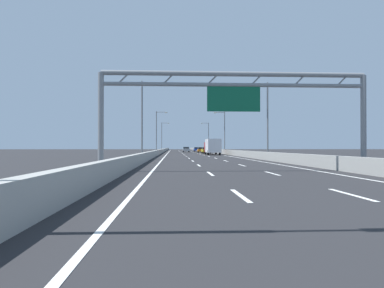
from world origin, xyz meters
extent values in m
plane|color=#262628|center=(0.00, 100.00, 0.00)|extent=(260.00, 260.00, 0.00)
cube|color=white|center=(-1.80, 12.50, 0.01)|extent=(0.16, 3.00, 0.01)
cube|color=white|center=(-1.80, 21.50, 0.01)|extent=(0.16, 3.00, 0.01)
cube|color=white|center=(-1.80, 30.50, 0.01)|extent=(0.16, 3.00, 0.01)
cube|color=white|center=(-1.80, 39.50, 0.01)|extent=(0.16, 3.00, 0.01)
cube|color=white|center=(-1.80, 48.50, 0.01)|extent=(0.16, 3.00, 0.01)
cube|color=white|center=(-1.80, 57.50, 0.01)|extent=(0.16, 3.00, 0.01)
cube|color=white|center=(-1.80, 66.50, 0.01)|extent=(0.16, 3.00, 0.01)
cube|color=white|center=(-1.80, 75.50, 0.01)|extent=(0.16, 3.00, 0.01)
cube|color=white|center=(-1.80, 84.50, 0.01)|extent=(0.16, 3.00, 0.01)
cube|color=white|center=(-1.80, 93.50, 0.01)|extent=(0.16, 3.00, 0.01)
cube|color=white|center=(-1.80, 102.50, 0.01)|extent=(0.16, 3.00, 0.01)
cube|color=white|center=(-1.80, 111.50, 0.01)|extent=(0.16, 3.00, 0.01)
cube|color=white|center=(-1.80, 120.50, 0.01)|extent=(0.16, 3.00, 0.01)
cube|color=white|center=(-1.80, 129.50, 0.01)|extent=(0.16, 3.00, 0.01)
cube|color=white|center=(-1.80, 138.50, 0.01)|extent=(0.16, 3.00, 0.01)
cube|color=white|center=(-1.80, 147.50, 0.01)|extent=(0.16, 3.00, 0.01)
cube|color=white|center=(-1.80, 156.50, 0.01)|extent=(0.16, 3.00, 0.01)
cube|color=white|center=(1.80, 12.50, 0.01)|extent=(0.16, 3.00, 0.01)
cube|color=white|center=(1.80, 21.50, 0.01)|extent=(0.16, 3.00, 0.01)
cube|color=white|center=(1.80, 30.50, 0.01)|extent=(0.16, 3.00, 0.01)
cube|color=white|center=(1.80, 39.50, 0.01)|extent=(0.16, 3.00, 0.01)
cube|color=white|center=(1.80, 48.50, 0.01)|extent=(0.16, 3.00, 0.01)
cube|color=white|center=(1.80, 57.50, 0.01)|extent=(0.16, 3.00, 0.01)
cube|color=white|center=(1.80, 66.50, 0.01)|extent=(0.16, 3.00, 0.01)
cube|color=white|center=(1.80, 75.50, 0.01)|extent=(0.16, 3.00, 0.01)
cube|color=white|center=(1.80, 84.50, 0.01)|extent=(0.16, 3.00, 0.01)
cube|color=white|center=(1.80, 93.50, 0.01)|extent=(0.16, 3.00, 0.01)
cube|color=white|center=(1.80, 102.50, 0.01)|extent=(0.16, 3.00, 0.01)
cube|color=white|center=(1.80, 111.50, 0.01)|extent=(0.16, 3.00, 0.01)
cube|color=white|center=(1.80, 120.50, 0.01)|extent=(0.16, 3.00, 0.01)
cube|color=white|center=(1.80, 129.50, 0.01)|extent=(0.16, 3.00, 0.01)
cube|color=white|center=(1.80, 138.50, 0.01)|extent=(0.16, 3.00, 0.01)
cube|color=white|center=(1.80, 147.50, 0.01)|extent=(0.16, 3.00, 0.01)
cube|color=white|center=(1.80, 156.50, 0.01)|extent=(0.16, 3.00, 0.01)
cube|color=white|center=(-5.25, 88.00, 0.01)|extent=(0.16, 176.00, 0.01)
cube|color=white|center=(5.25, 88.00, 0.01)|extent=(0.16, 176.00, 0.01)
cube|color=#9E9E99|center=(-6.90, 110.00, 0.47)|extent=(0.45, 220.00, 0.95)
cube|color=#9E9E99|center=(6.90, 110.00, 0.47)|extent=(0.45, 220.00, 0.95)
cylinder|color=gray|center=(-8.44, 23.66, 3.10)|extent=(0.36, 0.36, 6.20)
cylinder|color=gray|center=(8.44, 23.66, 3.10)|extent=(0.36, 0.36, 6.20)
cylinder|color=gray|center=(0.00, 23.66, 6.20)|extent=(16.88, 0.32, 0.32)
cylinder|color=gray|center=(0.00, 23.66, 5.50)|extent=(16.88, 0.26, 0.26)
cylinder|color=gray|center=(-7.03, 23.66, 5.85)|extent=(0.74, 0.10, 0.74)
cylinder|color=gray|center=(-4.22, 23.66, 5.85)|extent=(0.74, 0.10, 0.74)
cylinder|color=gray|center=(-1.41, 23.66, 5.85)|extent=(0.74, 0.10, 0.74)
cylinder|color=gray|center=(1.41, 23.66, 5.85)|extent=(0.74, 0.10, 0.74)
cylinder|color=gray|center=(4.22, 23.66, 5.85)|extent=(0.74, 0.10, 0.74)
cylinder|color=gray|center=(7.03, 23.66, 5.85)|extent=(0.74, 0.10, 0.74)
cube|color=#0F5B3D|center=(-0.07, 23.66, 4.60)|extent=(3.40, 0.12, 1.60)
cylinder|color=slate|center=(-7.70, 44.17, 4.75)|extent=(0.20, 0.20, 9.50)
cylinder|color=slate|center=(-6.60, 44.17, 9.35)|extent=(2.20, 0.12, 0.12)
cube|color=#F2EAC6|center=(-5.50, 44.17, 9.25)|extent=(0.56, 0.28, 0.20)
cylinder|color=slate|center=(7.70, 44.17, 4.75)|extent=(0.20, 0.20, 9.50)
cylinder|color=slate|center=(6.60, 44.17, 9.35)|extent=(2.20, 0.12, 0.12)
cube|color=#F2EAC6|center=(5.50, 44.17, 9.25)|extent=(0.56, 0.28, 0.20)
cylinder|color=slate|center=(-7.70, 80.47, 4.75)|extent=(0.20, 0.20, 9.50)
cylinder|color=slate|center=(-6.60, 80.47, 9.35)|extent=(2.20, 0.12, 0.12)
cube|color=#F2EAC6|center=(-5.50, 80.47, 9.25)|extent=(0.56, 0.28, 0.20)
cylinder|color=slate|center=(7.70, 80.47, 4.75)|extent=(0.20, 0.20, 9.50)
cylinder|color=slate|center=(6.60, 80.47, 9.35)|extent=(2.20, 0.12, 0.12)
cube|color=#F2EAC6|center=(5.50, 80.47, 9.25)|extent=(0.56, 0.28, 0.20)
cylinder|color=slate|center=(-7.70, 116.76, 4.75)|extent=(0.20, 0.20, 9.50)
cylinder|color=slate|center=(-6.60, 116.76, 9.35)|extent=(2.20, 0.12, 0.12)
cube|color=#F2EAC6|center=(-5.50, 116.76, 9.25)|extent=(0.56, 0.28, 0.20)
cylinder|color=slate|center=(7.70, 116.76, 4.75)|extent=(0.20, 0.20, 9.50)
cylinder|color=slate|center=(6.60, 116.76, 9.35)|extent=(2.20, 0.12, 0.12)
cube|color=#F2EAC6|center=(5.50, 116.76, 9.25)|extent=(0.56, 0.28, 0.20)
cube|color=orange|center=(3.49, 95.30, 0.62)|extent=(1.75, 4.10, 0.60)
cube|color=black|center=(3.49, 94.92, 1.18)|extent=(1.54, 1.85, 0.51)
cylinder|color=black|center=(2.72, 96.81, 0.32)|extent=(0.22, 0.64, 0.64)
cylinder|color=black|center=(4.25, 96.81, 0.32)|extent=(0.22, 0.64, 0.64)
cylinder|color=black|center=(2.72, 93.80, 0.32)|extent=(0.22, 0.64, 0.64)
cylinder|color=black|center=(4.25, 93.80, 0.32)|extent=(0.22, 0.64, 0.64)
cube|color=yellow|center=(3.74, 83.37, 0.65)|extent=(1.90, 4.65, 0.65)
cube|color=black|center=(3.74, 83.66, 1.20)|extent=(1.67, 2.21, 0.45)
cylinder|color=black|center=(2.90, 85.14, 0.32)|extent=(0.22, 0.64, 0.64)
cylinder|color=black|center=(4.57, 85.14, 0.32)|extent=(0.22, 0.64, 0.64)
cylinder|color=black|center=(2.90, 81.59, 0.32)|extent=(0.22, 0.64, 0.64)
cylinder|color=black|center=(4.57, 81.59, 0.32)|extent=(0.22, 0.64, 0.64)
cube|color=#A8ADB2|center=(-0.19, 103.25, 0.67)|extent=(1.81, 4.68, 0.71)
cube|color=black|center=(-0.19, 103.52, 1.27)|extent=(1.60, 2.25, 0.48)
cylinder|color=black|center=(-0.99, 105.05, 0.32)|extent=(0.22, 0.64, 0.64)
cylinder|color=black|center=(0.60, 105.05, 0.32)|extent=(0.22, 0.64, 0.64)
cylinder|color=black|center=(-0.99, 101.46, 0.32)|extent=(0.22, 0.64, 0.64)
cylinder|color=black|center=(0.60, 101.46, 0.32)|extent=(0.22, 0.64, 0.64)
cube|color=#2347AD|center=(3.74, 115.87, 0.65)|extent=(1.88, 4.40, 0.66)
cube|color=black|center=(3.74, 115.53, 1.20)|extent=(1.66, 1.88, 0.44)
cylinder|color=black|center=(2.91, 117.52, 0.32)|extent=(0.22, 0.64, 0.64)
cylinder|color=black|center=(4.57, 117.52, 0.32)|extent=(0.22, 0.64, 0.64)
cylinder|color=black|center=(2.91, 114.22, 0.32)|extent=(0.22, 0.64, 0.64)
cylinder|color=black|center=(4.57, 114.22, 0.32)|extent=(0.22, 0.64, 0.64)
cube|color=#B21E19|center=(3.63, 72.14, 1.47)|extent=(2.47, 2.36, 1.99)
cube|color=silver|center=(3.63, 67.82, 1.75)|extent=(2.47, 5.88, 2.54)
cylinder|color=black|center=(2.54, 72.43, 0.48)|extent=(0.28, 0.96, 0.96)
cylinder|color=black|center=(4.72, 72.43, 0.48)|extent=(0.28, 0.96, 0.96)
cylinder|color=black|center=(2.54, 66.28, 0.48)|extent=(0.28, 0.96, 0.96)
cylinder|color=black|center=(4.72, 66.28, 0.48)|extent=(0.28, 0.96, 0.96)
camera|label=1|loc=(-3.92, 1.46, 1.55)|focal=32.90mm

